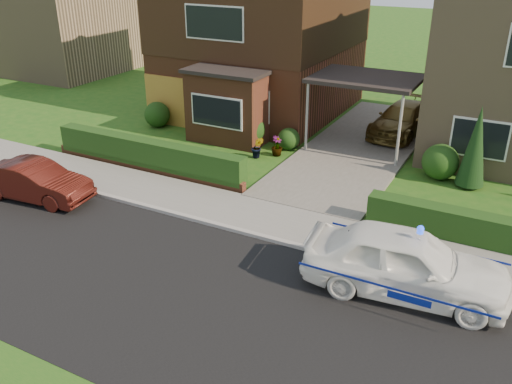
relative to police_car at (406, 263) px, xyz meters
The scene contains 23 objects.
ground 4.52m from the police_car, 147.41° to the right, with size 120.00×120.00×0.00m, color #1F5416.
road 4.52m from the police_car, 147.41° to the right, with size 60.00×6.00×0.02m, color black.
kerb 3.88m from the police_car, behind, with size 60.00×0.16×0.12m, color #9E9993.
sidewalk 4.18m from the police_car, 155.63° to the left, with size 60.00×2.00×0.10m, color slate.
driveway 9.41m from the police_car, 113.58° to the left, with size 3.80×12.00×0.12m, color #666059.
house_left 15.25m from the police_car, 129.66° to the left, with size 7.50×9.53×7.25m.
carport_link 9.53m from the police_car, 113.69° to the left, with size 3.80×3.00×2.77m.
garage_door 14.19m from the police_car, 147.79° to the left, with size 2.20×0.10×2.10m, color olive.
dwarf_wall 10.00m from the police_car, 163.11° to the left, with size 7.70×0.25×0.36m, color brown.
hedge_left 10.06m from the police_car, 162.29° to the left, with size 7.50×0.55×0.90m, color #163310.
hedge_right 3.67m from the police_car, 55.25° to the left, with size 7.50×0.55×0.80m, color #163310.
shrub_left_far 14.16m from the police_car, 149.91° to the left, with size 1.08×1.08×1.08m, color #163310.
shrub_left_mid 10.38m from the police_car, 138.33° to the left, with size 1.32×1.32×1.32m, color #163310.
shrub_left_near 9.48m from the police_car, 130.52° to the left, with size 0.84×0.84×0.84m, color #163310.
shrub_right_near 7.02m from the police_car, 94.52° to the left, with size 1.20×1.20×1.20m, color #163310.
conifer_a 6.84m from the police_car, 86.24° to the left, with size 0.90×0.90×2.60m, color black.
neighbour_left 27.43m from the police_car, 150.21° to the left, with size 6.50×7.00×5.20m, color #927759.
police_car is the anchor object (origin of this frame).
driveway_car 11.05m from the police_car, 104.42° to the left, with size 1.68×4.14×1.20m, color brown.
street_car 11.15m from the police_car, behind, with size 3.58×1.25×1.18m, color #40120D.
potted_plant_a 13.26m from the police_car, 164.24° to the left, with size 0.36×0.25×0.69m, color gray.
potted_plant_b 8.96m from the police_car, 139.26° to the left, with size 0.44×0.35×0.79m, color gray.
potted_plant_c 8.94m from the police_car, 134.46° to the left, with size 0.41×0.41×0.73m, color gray.
Camera 1 is at (5.58, -8.16, 7.26)m, focal length 38.00 mm.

